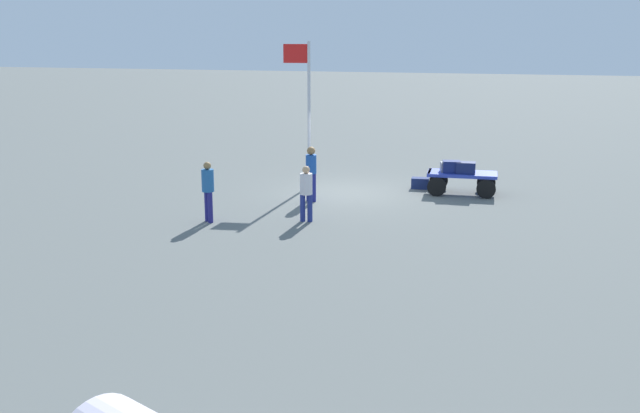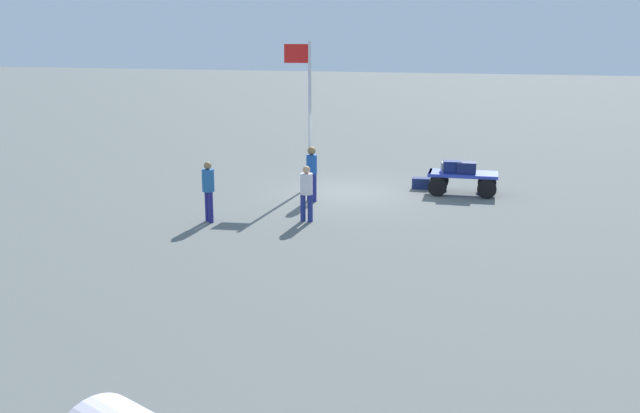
{
  "view_description": "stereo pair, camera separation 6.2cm",
  "coord_description": "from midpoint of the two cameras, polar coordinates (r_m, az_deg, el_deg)",
  "views": [
    {
      "loc": [
        -4.34,
        22.89,
        5.24
      ],
      "look_at": [
        -0.45,
        6.0,
        1.01
      ],
      "focal_mm": 42.2,
      "sensor_mm": 36.0,
      "label": 1
    },
    {
      "loc": [
        -4.4,
        22.87,
        5.24
      ],
      "look_at": [
        -0.45,
        6.0,
        1.01
      ],
      "focal_mm": 42.2,
      "sensor_mm": 36.0,
      "label": 2
    }
  ],
  "objects": [
    {
      "name": "worker_trailing",
      "position": [
        20.24,
        -0.94,
        1.28
      ],
      "size": [
        0.36,
        0.36,
        1.53
      ],
      "color": "navy",
      "rests_on": "ground"
    },
    {
      "name": "suitcase_navy",
      "position": [
        24.7,
        7.74,
        1.76
      ],
      "size": [
        0.57,
        0.37,
        0.35
      ],
      "color": "navy",
      "rests_on": "ground"
    },
    {
      "name": "suitcase_tan",
      "position": [
        23.84,
        11.13,
        2.89
      ],
      "size": [
        0.58,
        0.4,
        0.36
      ],
      "color": "#131E4F",
      "rests_on": "luggage_cart"
    },
    {
      "name": "flagpole",
      "position": [
        24.37,
        -0.93,
        7.96
      ],
      "size": [
        0.88,
        0.1,
        4.7
      ],
      "color": "silver",
      "rests_on": "ground"
    },
    {
      "name": "worker_supervisor",
      "position": [
        20.4,
        -8.38,
        1.44
      ],
      "size": [
        0.47,
        0.47,
        1.65
      ],
      "color": "navy",
      "rests_on": "ground"
    },
    {
      "name": "suitcase_grey",
      "position": [
        23.89,
        10.07,
        2.98
      ],
      "size": [
        0.59,
        0.46,
        0.37
      ],
      "color": "navy",
      "rests_on": "luggage_cart"
    },
    {
      "name": "suitcase_maroon",
      "position": [
        24.04,
        9.99,
        2.97
      ],
      "size": [
        0.68,
        0.49,
        0.3
      ],
      "color": "gray",
      "rests_on": "luggage_cart"
    },
    {
      "name": "ground_plane",
      "position": [
        23.88,
        2.31,
        1.04
      ],
      "size": [
        120.0,
        120.0,
        0.0
      ],
      "primitive_type": "plane",
      "color": "slate"
    },
    {
      "name": "luggage_cart",
      "position": [
        24.06,
        10.8,
        2.09
      ],
      "size": [
        2.16,
        1.16,
        0.69
      ],
      "color": "#3043BB",
      "rests_on": "ground"
    },
    {
      "name": "worker_lead",
      "position": [
        22.55,
        -0.56,
        2.81
      ],
      "size": [
        0.43,
        0.43,
        1.67
      ],
      "color": "navy",
      "rests_on": "ground"
    }
  ]
}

